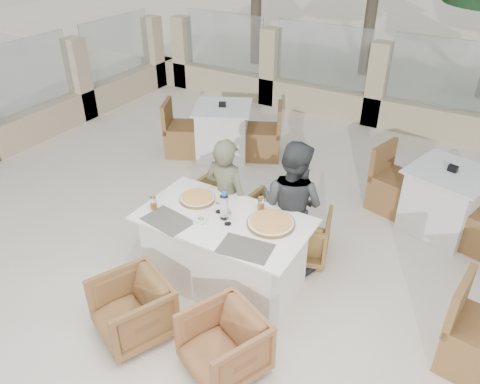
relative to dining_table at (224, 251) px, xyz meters
The scene contains 23 objects.
ground 0.41m from the dining_table, 52.42° to the right, with size 80.00×80.00×0.00m, color beige.
sand_patch 13.90m from the dining_table, 89.65° to the left, with size 30.00×16.00×0.01m, color #F1E6C5.
perimeter_wall_far 4.71m from the dining_table, 88.97° to the left, with size 10.00×0.34×1.60m, color tan, non-canonical shape.
perimeter_wall_left 4.65m from the dining_table, 162.52° to the left, with size 0.34×7.00×1.60m, color #C5AF8B, non-canonical shape.
dining_table is the anchor object (origin of this frame).
placemat_near_left 0.65m from the dining_table, 145.95° to the right, with size 0.45×0.30×0.00m, color #5B564E.
placemat_near_right 0.62m from the dining_table, 36.00° to the right, with size 0.45×0.30×0.00m, color #534F47.
pizza_left 0.58m from the dining_table, 160.54° to the left, with size 0.35×0.35×0.05m, color orange.
pizza_right 0.61m from the dining_table, 16.80° to the left, with size 0.44×0.44×0.06m, color orange.
water_bottle 0.53m from the dining_table, 79.09° to the left, with size 0.08×0.08×0.28m, color #C2DCFF.
wine_glass_centre 0.49m from the dining_table, 144.28° to the left, with size 0.08×0.08×0.18m, color white, non-canonical shape.
wine_glass_near 0.49m from the dining_table, 36.01° to the right, with size 0.08×0.08×0.18m, color white, non-canonical shape.
beer_glass_left 0.83m from the dining_table, 163.57° to the right, with size 0.06×0.06×0.13m, color #BF7D1B.
beer_glass_right 0.59m from the dining_table, 54.11° to the left, with size 0.07×0.07×0.13m, color orange.
olive_dish 0.46m from the dining_table, 134.56° to the right, with size 0.11×0.11×0.04m, color silver, non-canonical shape.
armchair_far_left 0.74m from the dining_table, 124.65° to the left, with size 0.71×0.73×0.66m, color olive.
armchair_far_right 0.92m from the dining_table, 58.13° to the left, with size 0.57×0.59×0.53m, color olive.
armchair_near_left 1.03m from the dining_table, 109.18° to the right, with size 0.60×0.62×0.56m, color brown.
armchair_near_right 1.05m from the dining_table, 58.63° to the right, with size 0.58×0.60×0.55m, color #986037.
diner_left 0.58m from the dining_table, 118.90° to the left, with size 0.49×0.32×1.34m, color #5B5B42.
diner_right 0.80m from the dining_table, 55.59° to the left, with size 0.68×0.53×1.40m, color #393C3F.
bg_table_a 2.83m from the dining_table, 122.31° to the left, with size 1.64×0.82×0.77m, color silver, non-canonical shape.
bg_table_b 2.63m from the dining_table, 50.30° to the left, with size 1.64×0.82×0.77m, color silver, non-canonical shape.
Camera 1 is at (1.84, -2.90, 3.25)m, focal length 35.00 mm.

